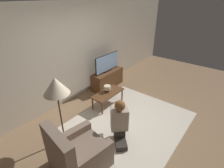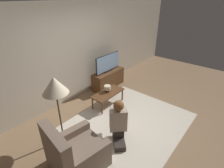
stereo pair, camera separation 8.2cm
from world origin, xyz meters
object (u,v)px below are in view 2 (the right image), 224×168
(tv, at_px, (108,63))
(coffee_table, at_px, (108,94))
(floor_lamp, at_px, (55,88))
(person_kneeling, at_px, (118,121))
(table_lamp, at_px, (107,88))
(armchair, at_px, (76,154))

(tv, distance_m, coffee_table, 1.17)
(tv, height_order, floor_lamp, floor_lamp)
(person_kneeling, xyz_separation_m, table_lamp, (0.87, 1.05, -0.00))
(tv, distance_m, armchair, 3.08)
(coffee_table, xyz_separation_m, armchair, (-1.81, -0.84, -0.05))
(coffee_table, distance_m, table_lamp, 0.16)
(armchair, xyz_separation_m, table_lamp, (1.85, 0.90, 0.19))
(floor_lamp, height_order, table_lamp, floor_lamp)
(floor_lamp, xyz_separation_m, armchair, (-0.23, -0.71, -0.95))
(armchair, bearing_deg, tv, -50.91)
(coffee_table, relative_size, table_lamp, 5.15)
(coffee_table, bearing_deg, floor_lamp, -175.00)
(floor_lamp, xyz_separation_m, table_lamp, (1.62, 0.19, -0.76))
(floor_lamp, bearing_deg, tv, 19.31)
(coffee_table, xyz_separation_m, person_kneeling, (-0.83, -1.00, 0.15))
(tv, relative_size, coffee_table, 1.10)
(tv, distance_m, table_lamp, 1.05)
(tv, height_order, coffee_table, tv)
(floor_lamp, relative_size, armchair, 1.49)
(coffee_table, height_order, floor_lamp, floor_lamp)
(person_kneeling, bearing_deg, armchair, 35.12)
(armchair, xyz_separation_m, person_kneeling, (0.98, -0.15, 0.19))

